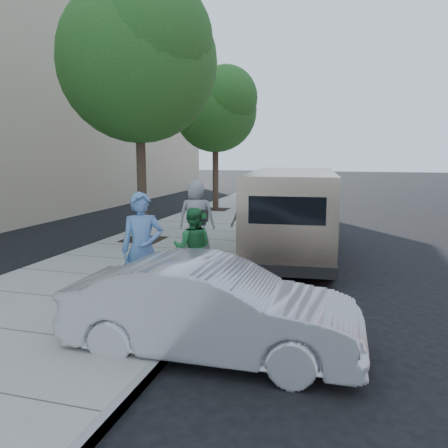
{
  "coord_description": "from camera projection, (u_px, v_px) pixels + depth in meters",
  "views": [
    {
      "loc": [
        3.74,
        -9.63,
        2.79
      ],
      "look_at": [
        0.88,
        0.34,
        1.1
      ],
      "focal_mm": 35.0,
      "sensor_mm": 36.0,
      "label": 1
    }
  ],
  "objects": [
    {
      "name": "tree_near",
      "position": [
        139.0,
        56.0,
        12.6
      ],
      "size": [
        4.62,
        4.6,
        7.53
      ],
      "color": "black",
      "rests_on": "sidewalk"
    },
    {
      "name": "person_green_shirt",
      "position": [
        193.0,
        248.0,
        8.59
      ],
      "size": [
        0.89,
        0.76,
        1.59
      ],
      "primitive_type": "imported",
      "rotation": [
        0.0,
        0.0,
        3.37
      ],
      "color": "#297E40",
      "rests_on": "sidewalk"
    },
    {
      "name": "van",
      "position": [
        292.0,
        211.0,
        11.83
      ],
      "size": [
        2.57,
        6.37,
        2.31
      ],
      "rotation": [
        0.0,
        0.0,
        0.08
      ],
      "color": "tan",
      "rests_on": "ground"
    },
    {
      "name": "person_gray_shirt",
      "position": [
        196.0,
        216.0,
        11.6
      ],
      "size": [
        1.06,
        0.79,
        1.96
      ],
      "primitive_type": "imported",
      "rotation": [
        0.0,
        0.0,
        3.33
      ],
      "color": "#9C9C9E",
      "rests_on": "sidewalk"
    },
    {
      "name": "sedan",
      "position": [
        212.0,
        309.0,
        6.01
      ],
      "size": [
        4.11,
        1.51,
        1.34
      ],
      "primitive_type": "imported",
      "rotation": [
        0.0,
        0.0,
        1.59
      ],
      "color": "#BABBC2",
      "rests_on": "ground"
    },
    {
      "name": "person_officer",
      "position": [
        142.0,
        249.0,
        7.53
      ],
      "size": [
        0.86,
        0.73,
        1.99
      ],
      "primitive_type": "imported",
      "rotation": [
        0.0,
        0.0,
        0.43
      ],
      "color": "#5884BB",
      "rests_on": "sidewalk"
    },
    {
      "name": "tree_far",
      "position": [
        216.0,
        107.0,
        19.92
      ],
      "size": [
        3.92,
        3.8,
        6.49
      ],
      "color": "black",
      "rests_on": "sidewalk"
    },
    {
      "name": "ground",
      "position": [
        185.0,
        269.0,
        10.6
      ],
      "size": [
        120.0,
        120.0,
        0.0
      ],
      "primitive_type": "plane",
      "color": "black",
      "rests_on": "ground"
    },
    {
      "name": "parking_meter",
      "position": [
        200.0,
        230.0,
        8.78
      ],
      "size": [
        0.32,
        0.12,
        1.53
      ],
      "rotation": [
        0.0,
        0.0,
        0.03
      ],
      "color": "gray",
      "rests_on": "sidewalk"
    },
    {
      "name": "sidewalk",
      "position": [
        148.0,
        263.0,
        10.86
      ],
      "size": [
        5.0,
        60.0,
        0.15
      ],
      "primitive_type": "cube",
      "color": "gray",
      "rests_on": "ground"
    },
    {
      "name": "curb_face",
      "position": [
        243.0,
        271.0,
        10.2
      ],
      "size": [
        0.12,
        60.0,
        0.16
      ],
      "primitive_type": "cube",
      "color": "gray",
      "rests_on": "ground"
    },
    {
      "name": "person_striped_polo",
      "position": [
        247.0,
        223.0,
        11.47
      ],
      "size": [
        0.96,
        0.94,
        1.62
      ],
      "primitive_type": "imported",
      "rotation": [
        0.0,
        0.0,
        3.9
      ],
      "color": "gray",
      "rests_on": "sidewalk"
    }
  ]
}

